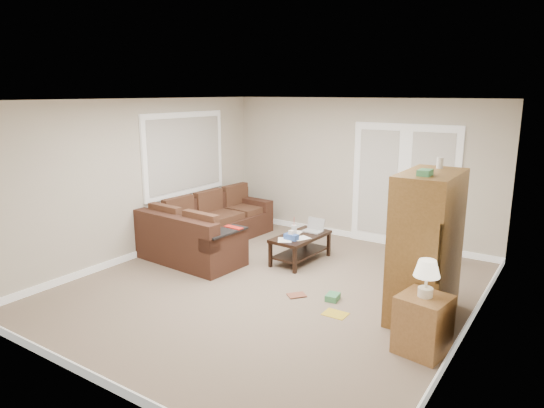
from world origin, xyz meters
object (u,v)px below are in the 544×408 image
Objects in this scene: tv_armoire at (426,245)px; side_cabinet at (423,319)px; sectional_sofa at (207,231)px; coffee_table at (301,247)px.

tv_armoire is 1.00m from side_cabinet.
sectional_sofa is at bearing 171.84° from tv_armoire.
tv_armoire reaches higher than sectional_sofa.
tv_armoire is 1.88× the size of side_cabinet.
sectional_sofa is at bearing 170.82° from side_cabinet.
coffee_table is at bearing 157.69° from tv_armoire.
side_cabinet is at bearing -31.68° from coffee_table.
tv_armoire is at bearing 115.99° from side_cabinet.
sectional_sofa is 3.87m from tv_armoire.
coffee_table is 2.40m from tv_armoire.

